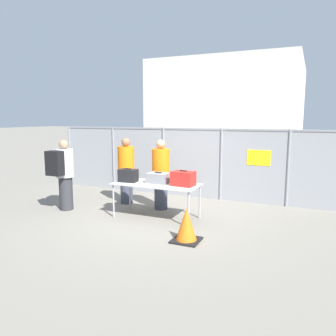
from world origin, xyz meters
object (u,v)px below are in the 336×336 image
inspection_table (156,186)px  security_worker_near (161,174)px  suitcase_black (128,176)px  suitcase_red (183,179)px  traveler_hooded (63,172)px  utility_trailer (273,179)px  security_worker_far (126,170)px  traffic_cone (186,226)px  suitcase_grey (158,178)px

inspection_table → security_worker_near: (-0.22, 0.70, 0.16)m
suitcase_black → suitcase_red: size_ratio=0.86×
inspection_table → suitcase_black: size_ratio=4.44×
traveler_hooded → utility_trailer: size_ratio=0.38×
traveler_hooded → security_worker_far: (1.03, 1.20, -0.05)m
suitcase_black → suitcase_red: 1.31m
inspection_table → traffic_cone: size_ratio=3.07×
utility_trailer → suitcase_black: bearing=-125.8°
security_worker_near → utility_trailer: bearing=-123.0°
suitcase_grey → security_worker_near: size_ratio=0.28×
traffic_cone → inspection_table: bearing=136.6°
suitcase_black → suitcase_grey: (0.68, 0.17, -0.03)m
suitcase_red → security_worker_near: size_ratio=0.29×
suitcase_black → traffic_cone: 2.14m
traveler_hooded → traffic_cone: size_ratio=2.74×
suitcase_grey → traffic_cone: suitcase_grey is taller
utility_trailer → security_worker_far: bearing=-139.1°
suitcase_black → suitcase_grey: suitcase_black is taller
inspection_table → traveler_hooded: (-2.31, -0.35, 0.21)m
suitcase_grey → traveler_hooded: 2.36m
inspection_table → suitcase_grey: (0.00, 0.10, 0.17)m
security_worker_far → traffic_cone: security_worker_far is taller
suitcase_red → traffic_cone: suitcase_red is taller
inspection_table → traffic_cone: inspection_table is taller
suitcase_red → security_worker_far: (-1.91, 0.81, -0.05)m
suitcase_grey → suitcase_red: (0.62, -0.06, 0.04)m
inspection_table → traveler_hooded: 2.35m
inspection_table → security_worker_far: bearing=146.7°
traveler_hooded → security_worker_near: 2.35m
inspection_table → suitcase_red: 0.66m
traveler_hooded → utility_trailer: bearing=40.4°
suitcase_grey → traffic_cone: 1.71m
inspection_table → traveler_hooded: traveler_hooded is taller
inspection_table → utility_trailer: size_ratio=0.43×
suitcase_grey → utility_trailer: 4.27m
suitcase_grey → suitcase_black: bearing=-166.2°
suitcase_grey → security_worker_far: size_ratio=0.28×
inspection_table → utility_trailer: 4.34m
suitcase_grey → utility_trailer: size_ratio=0.11×
suitcase_grey → security_worker_near: security_worker_near is taller
traffic_cone → security_worker_far: bearing=141.6°
inspection_table → security_worker_near: 0.75m
security_worker_near → utility_trailer: size_ratio=0.38×
inspection_table → traffic_cone: (1.11, -1.05, -0.44)m
security_worker_near → inspection_table: bearing=111.2°
suitcase_red → traffic_cone: bearing=-65.8°
inspection_table → traffic_cone: 1.60m
inspection_table → suitcase_black: (-0.68, -0.07, 0.20)m
traffic_cone → traveler_hooded: bearing=168.4°
suitcase_black → security_worker_far: 1.10m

